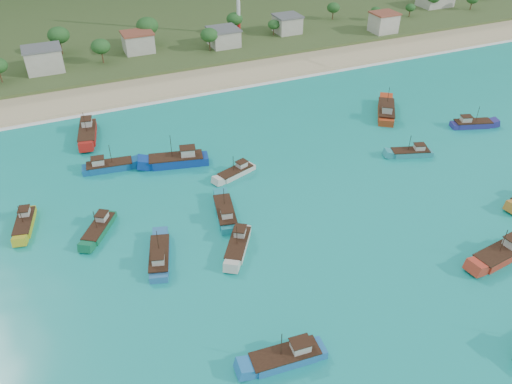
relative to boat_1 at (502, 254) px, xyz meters
name	(u,v)px	position (x,y,z in m)	size (l,w,h in m)	color
ground	(330,258)	(-25.34, 10.99, -0.82)	(600.00, 600.00, 0.00)	#0B7F7C
beach	(186,82)	(-25.34, 89.99, -0.82)	(400.00, 18.00, 1.20)	beige
land	(138,23)	(-25.34, 150.99, -0.82)	(400.00, 110.00, 2.40)	#385123
surf_line	(197,95)	(-25.34, 80.49, -0.82)	(400.00, 2.50, 0.08)	white
village	(188,38)	(-17.01, 113.47, 3.71)	(215.57, 27.72, 6.66)	beige
vegetation	(163,37)	(-24.58, 115.06, 4.39)	(273.49, 25.72, 9.14)	#235623
boat_1	(502,254)	(0.00, 0.00, 0.00)	(11.64, 4.75, 6.68)	#B93521
boat_3	(109,167)	(-53.29, 52.38, -0.12)	(10.53, 4.34, 6.04)	#115694
boat_5	(236,173)	(-30.10, 40.04, -0.30)	(8.89, 5.21, 5.04)	silver
boat_6	(225,213)	(-36.94, 28.10, -0.13)	(5.02, 10.54, 5.99)	teal
boat_9	(99,229)	(-58.32, 32.86, -0.25)	(7.15, 8.93, 5.29)	#0F6840
boat_12	(238,245)	(-38.01, 19.25, -0.20)	(7.55, 9.46, 5.60)	beige
boat_14	(177,161)	(-39.80, 48.64, 0.12)	(12.95, 6.37, 7.35)	navy
boat_16	(386,112)	(13.66, 50.33, 0.13)	(10.22, 12.36, 7.39)	#AC3917
boat_17	(472,124)	(28.61, 37.12, -0.18)	(10.02, 5.70, 5.68)	navy
boat_18	(88,134)	(-55.18, 68.28, 0.06)	(5.64, 12.29, 7.00)	#AB1913
boat_19	(160,258)	(-50.69, 21.43, -0.14)	(5.66, 10.43, 5.91)	#27689F
boat_24	(411,153)	(7.09, 32.17, -0.26)	(9.31, 5.31, 5.28)	teal
boat_25	(25,224)	(-70.02, 39.54, -0.26)	(4.36, 9.23, 5.25)	gold
boat_28	(287,357)	(-40.48, -3.64, -0.12)	(10.42, 3.88, 6.03)	#206CB0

